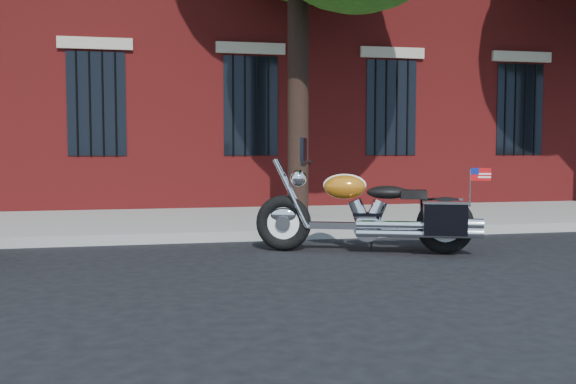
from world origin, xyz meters
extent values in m
plane|color=black|center=(0.00, 0.00, 0.00)|extent=(120.00, 120.00, 0.00)
cube|color=gray|center=(0.00, 1.38, 0.07)|extent=(40.00, 0.16, 0.15)
cube|color=gray|center=(0.00, 3.26, 0.07)|extent=(40.00, 3.60, 0.15)
cube|color=black|center=(0.00, 5.11, 2.20)|extent=(1.10, 0.14, 2.00)
cube|color=#B2A893|center=(0.00, 5.08, 3.35)|extent=(1.40, 0.20, 0.22)
cylinder|color=black|center=(0.00, 5.03, 2.20)|extent=(0.04, 0.04, 2.00)
cylinder|color=black|center=(0.50, 2.90, 2.50)|extent=(0.36, 0.36, 5.00)
torus|color=black|center=(-0.26, 0.36, 0.37)|extent=(0.75, 0.40, 0.73)
torus|color=black|center=(1.71, -0.32, 0.37)|extent=(0.75, 0.40, 0.73)
cylinder|color=white|center=(-0.26, 0.36, 0.37)|extent=(0.54, 0.24, 0.55)
cylinder|color=white|center=(1.71, -0.32, 0.37)|extent=(0.54, 0.24, 0.55)
ellipsoid|color=white|center=(-0.26, 0.36, 0.48)|extent=(0.41, 0.26, 0.21)
ellipsoid|color=#C56C15|center=(1.71, -0.32, 0.50)|extent=(0.41, 0.27, 0.21)
cube|color=white|center=(0.72, 0.02, 0.35)|extent=(1.59, 0.64, 0.09)
cylinder|color=white|center=(0.78, 0.00, 0.33)|extent=(0.40, 0.30, 0.35)
cylinder|color=white|center=(1.23, -0.37, 0.34)|extent=(1.33, 0.54, 0.10)
ellipsoid|color=#C56C15|center=(0.50, 0.10, 0.85)|extent=(0.61, 0.47, 0.31)
ellipsoid|color=black|center=(1.01, -0.08, 0.79)|extent=(0.60, 0.47, 0.17)
cube|color=black|center=(1.77, -0.04, 0.49)|extent=(0.55, 0.34, 0.42)
cube|color=black|center=(1.58, -0.58, 0.49)|extent=(0.55, 0.34, 0.42)
cylinder|color=white|center=(0.03, 0.26, 1.16)|extent=(0.32, 0.82, 0.04)
sphere|color=white|center=(-0.07, 0.29, 0.96)|extent=(0.28, 0.28, 0.22)
cube|color=black|center=(-0.01, 0.27, 1.34)|extent=(0.19, 0.43, 0.31)
cube|color=red|center=(1.95, -0.76, 1.04)|extent=(0.23, 0.09, 0.15)
camera|label=1|loc=(-1.90, -7.86, 1.37)|focal=40.00mm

